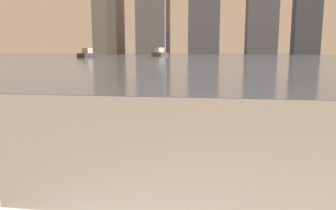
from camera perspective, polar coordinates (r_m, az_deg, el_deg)
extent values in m
cube|color=slate|center=(61.78, 8.21, 8.30)|extent=(180.00, 110.00, 0.01)
cube|color=#4C4C51|center=(64.95, -1.45, 8.80)|extent=(3.90, 4.72, 0.81)
cube|color=silver|center=(64.95, -1.46, 9.56)|extent=(1.93, 2.08, 0.92)
cube|color=#2D2D33|center=(52.66, -13.84, 8.36)|extent=(1.93, 4.14, 0.70)
cube|color=#B2A893|center=(52.66, -13.87, 9.18)|extent=(1.20, 1.62, 0.80)
cube|color=slate|center=(120.32, -2.55, 14.16)|extent=(10.24, 13.17, 22.42)
cube|color=slate|center=(118.32, 6.37, 14.32)|extent=(10.54, 10.38, 22.95)
cube|color=#4C515B|center=(122.19, 23.09, 14.90)|extent=(8.37, 6.52, 28.92)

